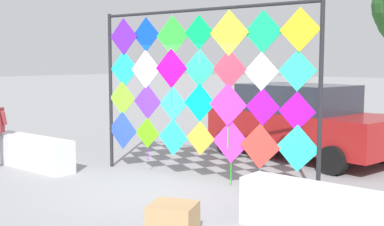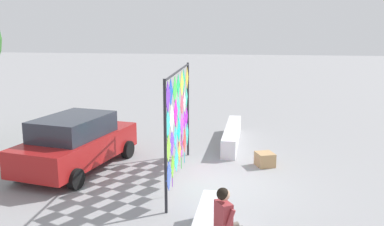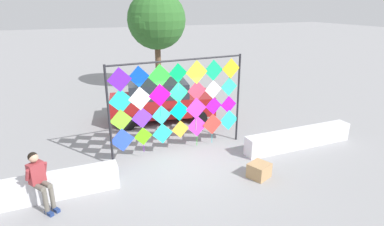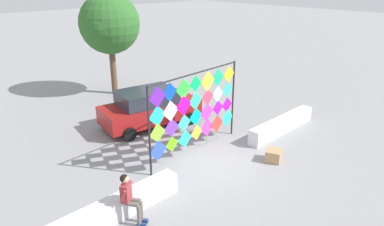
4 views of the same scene
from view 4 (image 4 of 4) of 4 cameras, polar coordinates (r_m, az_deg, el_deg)
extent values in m
plane|color=gray|center=(12.86, 2.96, -7.97)|extent=(120.00, 120.00, 0.00)
cube|color=silver|center=(10.27, -12.19, -14.82)|extent=(4.13, 0.49, 0.64)
cube|color=silver|center=(15.58, 14.30, -1.85)|extent=(4.13, 0.49, 0.64)
cylinder|color=#232328|center=(11.46, -6.90, -3.14)|extent=(0.07, 0.07, 3.14)
cylinder|color=#232328|center=(14.56, 6.60, 2.32)|extent=(0.07, 0.07, 3.14)
cylinder|color=#232328|center=(12.43, 0.69, 6.45)|extent=(4.50, 0.31, 0.06)
cube|color=blue|center=(11.99, -5.47, -6.06)|extent=(0.77, 0.06, 0.77)
cube|color=#65CE16|center=(12.40, -3.23, -5.03)|extent=(0.60, 0.05, 0.60)
cylinder|color=#8D16E5|center=(12.60, -3.23, -6.74)|extent=(0.02, 0.02, 0.25)
cube|color=#26F3DA|center=(12.82, -1.14, -4.19)|extent=(0.70, 0.05, 0.70)
cube|color=yellow|center=(13.22, 0.75, -3.16)|extent=(0.62, 0.05, 0.62)
cube|color=#E838E2|center=(13.67, 2.44, -2.34)|extent=(0.75, 0.05, 0.75)
cylinder|color=#16E51E|center=(13.91, 2.37, -4.42)|extent=(0.02, 0.02, 0.35)
cube|color=#EB4037|center=(14.08, 4.04, -1.72)|extent=(0.76, 0.05, 0.76)
cylinder|color=#16DBE5|center=(14.31, 3.95, -3.73)|extent=(0.02, 0.02, 0.34)
cube|color=#2EE8D5|center=(14.56, 5.68, -0.83)|extent=(0.76, 0.05, 0.76)
cube|color=#86E32F|center=(11.71, -5.57, -3.23)|extent=(0.69, 0.05, 0.69)
cylinder|color=#8116E5|center=(11.91, -5.52, -5.21)|extent=(0.02, 0.02, 0.22)
cube|color=#6D31F6|center=(12.14, -3.32, -2.40)|extent=(0.69, 0.05, 0.69)
cube|color=#33C4DC|center=(12.56, -1.26, -1.61)|extent=(0.65, 0.05, 0.65)
cube|color=#04DFB9|center=(12.95, 0.65, -0.60)|extent=(0.69, 0.05, 0.69)
cylinder|color=red|center=(13.15, 0.61, -2.56)|extent=(0.02, 0.02, 0.29)
cube|color=#CB32DA|center=(13.37, 2.42, 0.10)|extent=(0.75, 0.05, 0.75)
cylinder|color=#29E516|center=(13.60, 2.35, -2.15)|extent=(0.02, 0.02, 0.40)
cube|color=#A712F3|center=(13.86, 4.18, 0.84)|extent=(0.62, 0.05, 0.62)
cylinder|color=#5DE516|center=(14.04, 4.10, -0.91)|extent=(0.02, 0.02, 0.30)
cube|color=#B511EA|center=(14.33, 5.66, 1.32)|extent=(0.64, 0.05, 0.64)
cube|color=#1FD0BE|center=(11.52, -5.58, -0.47)|extent=(0.74, 0.05, 0.74)
cylinder|color=red|center=(11.75, -5.51, -3.09)|extent=(0.02, 0.02, 0.42)
cube|color=white|center=(11.88, -3.47, 0.30)|extent=(0.74, 0.05, 0.74)
cylinder|color=#7416E5|center=(12.10, -3.45, -2.11)|extent=(0.02, 0.02, 0.36)
cube|color=#DB099A|center=(12.29, -1.33, 1.21)|extent=(0.74, 0.05, 0.74)
cylinder|color=#16E557|center=(12.49, -1.35, -1.09)|extent=(0.02, 0.02, 0.34)
cube|color=#24D48C|center=(12.73, 0.57, 1.95)|extent=(0.69, 0.05, 0.69)
cube|color=#DB364F|center=(13.18, 2.53, 2.60)|extent=(0.68, 0.05, 0.68)
cube|color=white|center=(13.64, 4.17, 3.08)|extent=(0.64, 0.05, 0.64)
cylinder|color=#E516D5|center=(13.81, 4.09, 1.21)|extent=(0.02, 0.02, 0.31)
cube|color=#2FE5B1|center=(14.12, 5.72, 3.76)|extent=(0.65, 0.05, 0.65)
cube|color=#6A20D4|center=(11.29, -5.63, 2.56)|extent=(0.73, 0.05, 0.73)
cube|color=blue|center=(11.67, -3.60, 3.39)|extent=(0.66, 0.05, 0.66)
cube|color=#31EC3A|center=(12.11, -1.34, 3.89)|extent=(0.75, 0.05, 0.75)
cube|color=#0AD364|center=(12.52, 0.59, 4.69)|extent=(0.62, 0.05, 0.62)
cylinder|color=#E51688|center=(12.67, 0.55, 2.78)|extent=(0.02, 0.02, 0.27)
cube|color=#E7F034|center=(12.98, 2.54, 5.15)|extent=(0.77, 0.06, 0.77)
cylinder|color=#2116E5|center=(13.16, 2.47, 2.74)|extent=(0.02, 0.02, 0.38)
cube|color=#15CC7C|center=(13.47, 4.19, 5.71)|extent=(0.71, 0.05, 0.71)
cylinder|color=#E51671|center=(13.64, 4.10, 3.51)|extent=(0.02, 0.02, 0.38)
cube|color=yellow|center=(13.96, 5.97, 6.24)|extent=(0.69, 0.05, 0.69)
cylinder|color=#666056|center=(9.90, -8.53, -16.07)|extent=(0.11, 0.11, 0.64)
cylinder|color=#666056|center=(9.75, -9.66, -14.26)|extent=(0.31, 0.37, 0.13)
cube|color=navy|center=(10.05, -8.10, -17.38)|extent=(0.22, 0.25, 0.09)
cylinder|color=#666056|center=(10.03, -8.20, -15.50)|extent=(0.11, 0.11, 0.64)
cylinder|color=#666056|center=(9.87, -9.31, -13.70)|extent=(0.31, 0.37, 0.13)
cube|color=navy|center=(10.18, -7.78, -16.80)|extent=(0.22, 0.25, 0.09)
cube|color=#993338|center=(9.70, -10.59, -12.42)|extent=(0.41, 0.37, 0.52)
sphere|color=tan|center=(9.49, -10.76, -10.41)|extent=(0.22, 0.22, 0.22)
sphere|color=black|center=(9.49, -10.88, -10.32)|extent=(0.22, 0.22, 0.22)
cylinder|color=#993338|center=(9.50, -10.99, -12.90)|extent=(0.17, 0.19, 0.31)
cylinder|color=#993338|center=(9.84, -10.03, -11.51)|extent=(0.17, 0.19, 0.31)
cube|color=maroon|center=(15.75, -6.70, 0.32)|extent=(4.56, 2.58, 0.77)
cube|color=#282D38|center=(15.45, -7.32, 2.59)|extent=(2.66, 2.02, 0.61)
cylinder|color=black|center=(17.29, -3.79, 1.02)|extent=(0.60, 0.32, 0.57)
cylinder|color=black|center=(15.83, -0.41, -0.91)|extent=(0.60, 0.32, 0.57)
cylinder|color=black|center=(16.13, -12.77, -1.03)|extent=(0.60, 0.32, 0.57)
cylinder|color=black|center=(14.56, -10.04, -3.34)|extent=(0.60, 0.32, 0.57)
cube|color=tan|center=(13.19, 12.98, -6.68)|extent=(0.71, 0.69, 0.43)
cylinder|color=brown|center=(20.24, -12.57, 7.07)|extent=(0.33, 0.33, 2.91)
sphere|color=#2D6628|center=(19.80, -13.14, 13.86)|extent=(3.21, 3.21, 3.21)
sphere|color=#2D6628|center=(19.84, -14.47, 12.94)|extent=(1.64, 1.64, 1.64)
sphere|color=#2D6628|center=(19.27, -13.90, 13.35)|extent=(2.07, 2.07, 2.07)
sphere|color=#2D6628|center=(19.29, -12.17, 13.06)|extent=(1.84, 1.84, 1.84)
camera|label=1|loc=(14.69, 37.52, 0.60)|focal=46.37mm
camera|label=2|loc=(7.14, -61.35, -7.55)|focal=38.38mm
camera|label=3|loc=(5.45, 49.14, -2.92)|focal=29.39mm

